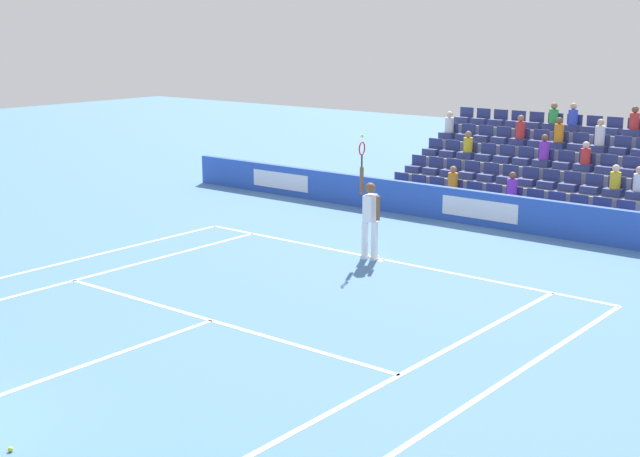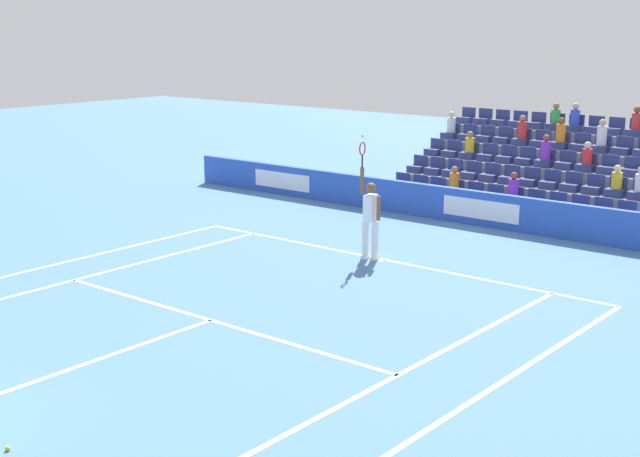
% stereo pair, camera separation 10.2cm
% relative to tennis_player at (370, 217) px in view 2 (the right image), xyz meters
% --- Properties ---
extents(line_baseline, '(10.97, 0.10, 0.01)m').
position_rel_tennis_player_xyz_m(line_baseline, '(-0.31, -0.15, -0.99)').
color(line_baseline, white).
rests_on(line_baseline, ground).
extents(line_service, '(8.23, 0.10, 0.01)m').
position_rel_tennis_player_xyz_m(line_service, '(-0.31, 5.34, -0.99)').
color(line_service, white).
rests_on(line_service, ground).
extents(line_centre_service, '(0.10, 6.40, 0.01)m').
position_rel_tennis_player_xyz_m(line_centre_service, '(-0.31, 8.54, -0.99)').
color(line_centre_service, white).
rests_on(line_centre_service, ground).
extents(line_singles_sideline_left, '(0.10, 11.89, 0.01)m').
position_rel_tennis_player_xyz_m(line_singles_sideline_left, '(3.81, 5.79, -0.99)').
color(line_singles_sideline_left, white).
rests_on(line_singles_sideline_left, ground).
extents(line_singles_sideline_right, '(0.10, 11.89, 0.01)m').
position_rel_tennis_player_xyz_m(line_singles_sideline_right, '(-4.42, 5.79, -0.99)').
color(line_singles_sideline_right, white).
rests_on(line_singles_sideline_right, ground).
extents(line_doubles_sideline_left, '(0.10, 11.89, 0.01)m').
position_rel_tennis_player_xyz_m(line_doubles_sideline_left, '(5.18, 5.79, -0.99)').
color(line_doubles_sideline_left, white).
rests_on(line_doubles_sideline_left, ground).
extents(line_doubles_sideline_right, '(0.10, 11.89, 0.01)m').
position_rel_tennis_player_xyz_m(line_doubles_sideline_right, '(-5.79, 5.79, -0.99)').
color(line_doubles_sideline_right, white).
rests_on(line_doubles_sideline_right, ground).
extents(line_centre_mark, '(0.10, 0.20, 0.01)m').
position_rel_tennis_player_xyz_m(line_centre_mark, '(-0.31, -0.05, -0.99)').
color(line_centre_mark, white).
rests_on(line_centre_mark, ground).
extents(sponsor_barrier, '(21.14, 0.22, 0.93)m').
position_rel_tennis_player_xyz_m(sponsor_barrier, '(-0.31, -4.68, -0.53)').
color(sponsor_barrier, blue).
rests_on(sponsor_barrier, ground).
extents(tennis_player, '(0.53, 0.40, 2.85)m').
position_rel_tennis_player_xyz_m(tennis_player, '(0.00, 0.00, 0.00)').
color(tennis_player, white).
rests_on(tennis_player, ground).
extents(stadium_stand, '(7.44, 4.75, 3.00)m').
position_rel_tennis_player_xyz_m(stadium_stand, '(-0.32, -8.25, -0.17)').
color(stadium_stand, gray).
rests_on(stadium_stand, ground).
extents(loose_tennis_ball, '(0.07, 0.07, 0.07)m').
position_rel_tennis_player_xyz_m(loose_tennis_ball, '(-1.98, 10.51, -0.96)').
color(loose_tennis_ball, '#D1E533').
rests_on(loose_tennis_ball, ground).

